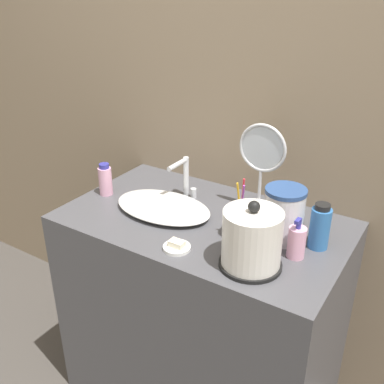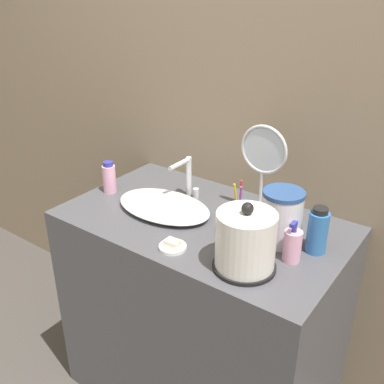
{
  "view_description": "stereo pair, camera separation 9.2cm",
  "coord_description": "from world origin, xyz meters",
  "px_view_note": "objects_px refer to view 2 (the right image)",
  "views": [
    {
      "loc": [
        0.74,
        -0.93,
        1.69
      ],
      "look_at": [
        -0.05,
        0.31,
        0.98
      ],
      "focal_mm": 42.0,
      "sensor_mm": 36.0,
      "label": 1
    },
    {
      "loc": [
        0.82,
        -0.88,
        1.69
      ],
      "look_at": [
        -0.05,
        0.31,
        0.98
      ],
      "focal_mm": 42.0,
      "sensor_mm": 36.0,
      "label": 2
    }
  ],
  "objects_px": {
    "vanity_mirror": "(263,166)",
    "water_pitcher": "(282,217)",
    "faucet": "(188,176)",
    "toothbrush_cup": "(234,226)",
    "lotion_bottle": "(292,245)",
    "mouthwash_bottle": "(109,178)",
    "electric_kettle": "(245,243)",
    "shampoo_bottle": "(318,231)"
  },
  "relations": [
    {
      "from": "vanity_mirror",
      "to": "water_pitcher",
      "type": "distance_m",
      "value": 0.23
    },
    {
      "from": "water_pitcher",
      "to": "faucet",
      "type": "bearing_deg",
      "value": 168.92
    },
    {
      "from": "toothbrush_cup",
      "to": "vanity_mirror",
      "type": "xyz_separation_m",
      "value": [
        -0.02,
        0.21,
        0.14
      ]
    },
    {
      "from": "lotion_bottle",
      "to": "mouthwash_bottle",
      "type": "height_order",
      "value": "lotion_bottle"
    },
    {
      "from": "water_pitcher",
      "to": "lotion_bottle",
      "type": "bearing_deg",
      "value": -45.22
    },
    {
      "from": "electric_kettle",
      "to": "water_pitcher",
      "type": "distance_m",
      "value": 0.2
    },
    {
      "from": "shampoo_bottle",
      "to": "toothbrush_cup",
      "type": "bearing_deg",
      "value": -162.23
    },
    {
      "from": "lotion_bottle",
      "to": "shampoo_bottle",
      "type": "height_order",
      "value": "shampoo_bottle"
    },
    {
      "from": "shampoo_bottle",
      "to": "vanity_mirror",
      "type": "xyz_separation_m",
      "value": [
        -0.27,
        0.13,
        0.11
      ]
    },
    {
      "from": "electric_kettle",
      "to": "mouthwash_bottle",
      "type": "xyz_separation_m",
      "value": [
        -0.72,
        0.14,
        -0.03
      ]
    },
    {
      "from": "electric_kettle",
      "to": "water_pitcher",
      "type": "relative_size",
      "value": 1.19
    },
    {
      "from": "toothbrush_cup",
      "to": "electric_kettle",
      "type": "bearing_deg",
      "value": -48.8
    },
    {
      "from": "shampoo_bottle",
      "to": "vanity_mirror",
      "type": "height_order",
      "value": "vanity_mirror"
    },
    {
      "from": "lotion_bottle",
      "to": "water_pitcher",
      "type": "relative_size",
      "value": 0.75
    },
    {
      "from": "faucet",
      "to": "electric_kettle",
      "type": "bearing_deg",
      "value": -33.91
    },
    {
      "from": "shampoo_bottle",
      "to": "water_pitcher",
      "type": "relative_size",
      "value": 0.84
    },
    {
      "from": "shampoo_bottle",
      "to": "vanity_mirror",
      "type": "bearing_deg",
      "value": 154.79
    },
    {
      "from": "toothbrush_cup",
      "to": "shampoo_bottle",
      "type": "relative_size",
      "value": 1.38
    },
    {
      "from": "toothbrush_cup",
      "to": "mouthwash_bottle",
      "type": "height_order",
      "value": "toothbrush_cup"
    },
    {
      "from": "electric_kettle",
      "to": "toothbrush_cup",
      "type": "relative_size",
      "value": 1.02
    },
    {
      "from": "toothbrush_cup",
      "to": "shampoo_bottle",
      "type": "bearing_deg",
      "value": 17.77
    },
    {
      "from": "mouthwash_bottle",
      "to": "water_pitcher",
      "type": "height_order",
      "value": "water_pitcher"
    },
    {
      "from": "toothbrush_cup",
      "to": "water_pitcher",
      "type": "height_order",
      "value": "toothbrush_cup"
    },
    {
      "from": "lotion_bottle",
      "to": "shampoo_bottle",
      "type": "distance_m",
      "value": 0.11
    },
    {
      "from": "electric_kettle",
      "to": "water_pitcher",
      "type": "xyz_separation_m",
      "value": [
        0.02,
        0.2,
        0.01
      ]
    },
    {
      "from": "lotion_bottle",
      "to": "mouthwash_bottle",
      "type": "bearing_deg",
      "value": 178.71
    },
    {
      "from": "electric_kettle",
      "to": "vanity_mirror",
      "type": "height_order",
      "value": "vanity_mirror"
    },
    {
      "from": "faucet",
      "to": "toothbrush_cup",
      "type": "xyz_separation_m",
      "value": [
        0.31,
        -0.16,
        -0.05
      ]
    },
    {
      "from": "electric_kettle",
      "to": "mouthwash_bottle",
      "type": "relative_size",
      "value": 1.68
    },
    {
      "from": "vanity_mirror",
      "to": "mouthwash_bottle",
      "type": "bearing_deg",
      "value": -160.66
    },
    {
      "from": "faucet",
      "to": "vanity_mirror",
      "type": "bearing_deg",
      "value": 10.85
    },
    {
      "from": "toothbrush_cup",
      "to": "vanity_mirror",
      "type": "distance_m",
      "value": 0.26
    },
    {
      "from": "shampoo_bottle",
      "to": "mouthwash_bottle",
      "type": "height_order",
      "value": "shampoo_bottle"
    },
    {
      "from": "toothbrush_cup",
      "to": "mouthwash_bottle",
      "type": "xyz_separation_m",
      "value": [
        -0.6,
        0.01,
        0.02
      ]
    },
    {
      "from": "toothbrush_cup",
      "to": "vanity_mirror",
      "type": "height_order",
      "value": "vanity_mirror"
    },
    {
      "from": "toothbrush_cup",
      "to": "shampoo_bottle",
      "type": "distance_m",
      "value": 0.27
    },
    {
      "from": "shampoo_bottle",
      "to": "mouthwash_bottle",
      "type": "distance_m",
      "value": 0.86
    },
    {
      "from": "shampoo_bottle",
      "to": "water_pitcher",
      "type": "xyz_separation_m",
      "value": [
        -0.12,
        -0.02,
        0.02
      ]
    },
    {
      "from": "faucet",
      "to": "shampoo_bottle",
      "type": "distance_m",
      "value": 0.58
    },
    {
      "from": "shampoo_bottle",
      "to": "water_pitcher",
      "type": "distance_m",
      "value": 0.12
    },
    {
      "from": "faucet",
      "to": "lotion_bottle",
      "type": "xyz_separation_m",
      "value": [
        0.53,
        -0.17,
        -0.04
      ]
    },
    {
      "from": "electric_kettle",
      "to": "faucet",
      "type": "bearing_deg",
      "value": 146.09
    }
  ]
}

